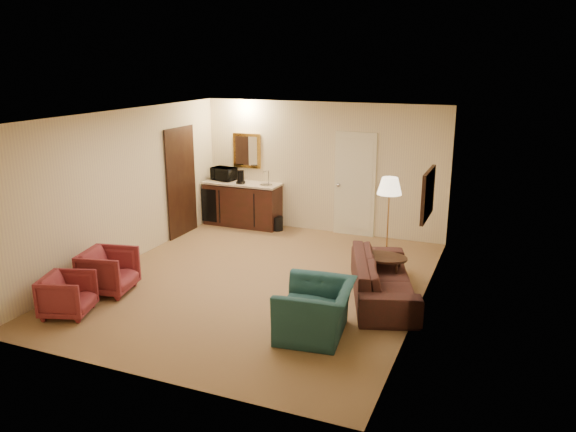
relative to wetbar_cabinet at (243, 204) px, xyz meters
The scene contains 12 objects.
ground 3.21m from the wetbar_cabinet, 58.76° to the right, with size 6.00×6.00×0.00m, color #996D4E.
room_walls 2.79m from the wetbar_cabinet, 51.47° to the right, with size 5.02×6.01×2.61m.
wetbar_cabinet is the anchor object (origin of this frame).
sofa 4.44m from the wetbar_cabinet, 35.83° to the right, with size 2.13×0.62×0.83m, color black.
teal_armchair 5.09m from the wetbar_cabinet, 52.86° to the right, with size 1.03×0.67×0.90m, color #1C4647.
rose_chair_near 3.95m from the wetbar_cabinet, 93.63° to the right, with size 0.71×0.66×0.73m, color maroon.
rose_chair_far 4.80m from the wetbar_cabinet, 92.99° to the right, with size 0.62×0.58×0.64m, color maroon.
coffee_table 4.03m from the wetbar_cabinet, 30.86° to the right, with size 0.79×0.53×0.45m, color black.
floor_lamp 3.59m from the wetbar_cabinet, 20.67° to the right, with size 0.41×0.41×1.54m, color #B17B3B.
waste_bin 0.89m from the wetbar_cabinet, ahead, with size 0.23×0.23×0.29m, color black.
microwave 0.79m from the wetbar_cabinet, behind, with size 0.49×0.27×0.33m, color black.
coffee_maker 0.61m from the wetbar_cabinet, 78.18° to the right, with size 0.15×0.15×0.28m, color black.
Camera 1 is at (3.56, -7.47, 3.38)m, focal length 35.00 mm.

